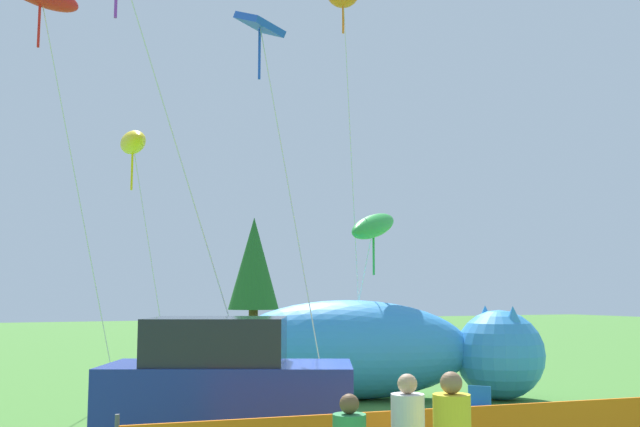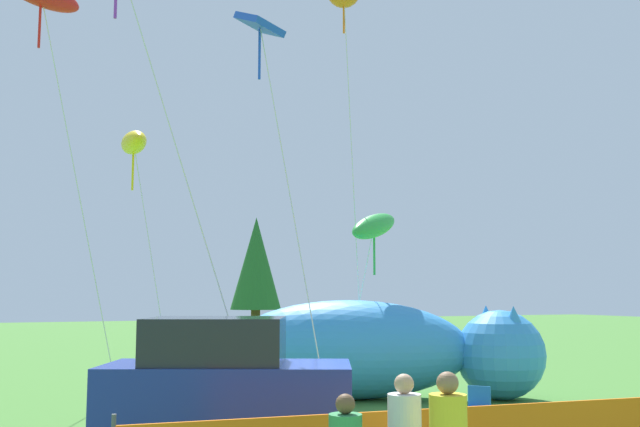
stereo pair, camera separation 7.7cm
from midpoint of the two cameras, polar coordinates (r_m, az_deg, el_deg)
name	(u,v)px [view 1 (the left image)]	position (r m, az deg, el deg)	size (l,w,h in m)	color
parked_car	(226,390)	(11.83, -7.72, -13.78)	(4.31, 3.22, 2.21)	navy
folding_chair	(478,405)	(14.29, 12.38, -14.74)	(0.65, 0.65, 0.84)	#1959A5
inflatable_cat	(378,353)	(18.11, 4.55, -11.08)	(7.78, 5.09, 2.44)	#338CD8
kite_blue_box	(261,32)	(16.96, -4.89, 14.28)	(1.58, 2.36, 9.09)	silver
kite_green_fish	(373,227)	(19.00, 4.17, -1.05)	(2.22, 2.73, 4.97)	silver
kite_yellow_hero	(133,143)	(20.01, -14.85, 5.46)	(1.42, 2.65, 7.13)	silver
horizon_tree_east	(254,264)	(41.84, -5.37, -4.02)	(2.96, 2.96, 7.06)	brown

